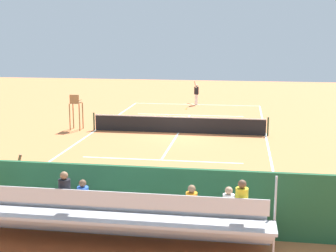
{
  "coord_description": "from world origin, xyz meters",
  "views": [
    {
      "loc": [
        -3.6,
        27.13,
        5.88
      ],
      "look_at": [
        0.0,
        4.0,
        1.2
      ],
      "focal_mm": 51.35,
      "sensor_mm": 36.0,
      "label": 1
    }
  ],
  "objects_px": {
    "courtside_bench": "(199,208)",
    "equipment_bag": "(132,217)",
    "tennis_player": "(196,92)",
    "line_judge": "(17,183)",
    "bleacher_stand": "(103,217)",
    "tennis_racket": "(192,104)",
    "tennis_ball_near": "(187,109)",
    "tennis_ball_far": "(186,109)",
    "umpire_chair": "(76,108)",
    "tennis_net": "(179,124)"
  },
  "relations": [
    {
      "from": "tennis_player",
      "to": "umpire_chair",
      "type": "bearing_deg",
      "value": 60.38
    },
    {
      "from": "umpire_chair",
      "to": "tennis_ball_near",
      "type": "bearing_deg",
      "value": -123.3
    },
    {
      "from": "equipment_bag",
      "to": "tennis_ball_near",
      "type": "height_order",
      "value": "equipment_bag"
    },
    {
      "from": "bleacher_stand",
      "to": "tennis_ball_far",
      "type": "xyz_separation_m",
      "value": [
        0.57,
        -23.86,
        -0.93
      ]
    },
    {
      "from": "line_judge",
      "to": "tennis_ball_far",
      "type": "bearing_deg",
      "value": -97.8
    },
    {
      "from": "bleacher_stand",
      "to": "tennis_player",
      "type": "relative_size",
      "value": 4.7
    },
    {
      "from": "tennis_player",
      "to": "line_judge",
      "type": "height_order",
      "value": "same"
    },
    {
      "from": "bleacher_stand",
      "to": "tennis_racket",
      "type": "relative_size",
      "value": 15.48
    },
    {
      "from": "courtside_bench",
      "to": "line_judge",
      "type": "height_order",
      "value": "line_judge"
    },
    {
      "from": "courtside_bench",
      "to": "tennis_player",
      "type": "height_order",
      "value": "tennis_player"
    },
    {
      "from": "tennis_ball_near",
      "to": "line_judge",
      "type": "bearing_deg",
      "value": 82.09
    },
    {
      "from": "tennis_racket",
      "to": "bleacher_stand",
      "type": "bearing_deg",
      "value": 90.84
    },
    {
      "from": "tennis_racket",
      "to": "tennis_ball_far",
      "type": "bearing_deg",
      "value": 86.16
    },
    {
      "from": "tennis_net",
      "to": "courtside_bench",
      "type": "bearing_deg",
      "value": 100.28
    },
    {
      "from": "tennis_net",
      "to": "tennis_ball_near",
      "type": "bearing_deg",
      "value": -86.61
    },
    {
      "from": "tennis_player",
      "to": "line_judge",
      "type": "relative_size",
      "value": 1.0
    },
    {
      "from": "tennis_player",
      "to": "tennis_ball_far",
      "type": "relative_size",
      "value": 29.18
    },
    {
      "from": "courtside_bench",
      "to": "equipment_bag",
      "type": "bearing_deg",
      "value": 3.54
    },
    {
      "from": "line_judge",
      "to": "tennis_player",
      "type": "bearing_deg",
      "value": -98.35
    },
    {
      "from": "bleacher_stand",
      "to": "tennis_player",
      "type": "height_order",
      "value": "bleacher_stand"
    },
    {
      "from": "bleacher_stand",
      "to": "line_judge",
      "type": "height_order",
      "value": "bleacher_stand"
    },
    {
      "from": "tennis_net",
      "to": "tennis_racket",
      "type": "xyz_separation_m",
      "value": [
        0.4,
        -11.13,
        -0.49
      ]
    },
    {
      "from": "umpire_chair",
      "to": "tennis_ball_far",
      "type": "relative_size",
      "value": 32.42
    },
    {
      "from": "tennis_net",
      "to": "equipment_bag",
      "type": "bearing_deg",
      "value": 91.42
    },
    {
      "from": "tennis_net",
      "to": "tennis_player",
      "type": "distance_m",
      "value": 10.87
    },
    {
      "from": "tennis_net",
      "to": "courtside_bench",
      "type": "relative_size",
      "value": 5.72
    },
    {
      "from": "bleacher_stand",
      "to": "tennis_racket",
      "type": "xyz_separation_m",
      "value": [
        0.39,
        -26.51,
        -0.95
      ]
    },
    {
      "from": "tennis_net",
      "to": "tennis_ball_near",
      "type": "xyz_separation_m",
      "value": [
        0.51,
        -8.64,
        -0.47
      ]
    },
    {
      "from": "tennis_player",
      "to": "tennis_ball_near",
      "type": "relative_size",
      "value": 29.18
    },
    {
      "from": "tennis_net",
      "to": "courtside_bench",
      "type": "height_order",
      "value": "tennis_net"
    },
    {
      "from": "tennis_ball_far",
      "to": "tennis_racket",
      "type": "bearing_deg",
      "value": -93.84
    },
    {
      "from": "courtside_bench",
      "to": "tennis_ball_far",
      "type": "relative_size",
      "value": 27.27
    },
    {
      "from": "tennis_player",
      "to": "tennis_racket",
      "type": "bearing_deg",
      "value": -35.58
    },
    {
      "from": "courtside_bench",
      "to": "tennis_player",
      "type": "distance_m",
      "value": 24.25
    },
    {
      "from": "courtside_bench",
      "to": "tennis_ball_far",
      "type": "height_order",
      "value": "courtside_bench"
    },
    {
      "from": "tennis_net",
      "to": "umpire_chair",
      "type": "xyz_separation_m",
      "value": [
        6.2,
        0.02,
        0.81
      ]
    },
    {
      "from": "tennis_racket",
      "to": "line_judge",
      "type": "height_order",
      "value": "line_judge"
    },
    {
      "from": "tennis_racket",
      "to": "tennis_ball_far",
      "type": "distance_m",
      "value": 2.65
    },
    {
      "from": "bleacher_stand",
      "to": "tennis_racket",
      "type": "bearing_deg",
      "value": -89.16
    },
    {
      "from": "tennis_ball_far",
      "to": "line_judge",
      "type": "xyz_separation_m",
      "value": [
        2.96,
        21.65,
        0.98
      ]
    },
    {
      "from": "equipment_bag",
      "to": "tennis_ball_near",
      "type": "bearing_deg",
      "value": -87.8
    },
    {
      "from": "courtside_bench",
      "to": "tennis_racket",
      "type": "xyz_separation_m",
      "value": [
        2.81,
        -24.4,
        -0.54
      ]
    },
    {
      "from": "courtside_bench",
      "to": "tennis_ball_far",
      "type": "distance_m",
      "value": 21.97
    },
    {
      "from": "tennis_net",
      "to": "line_judge",
      "type": "bearing_deg",
      "value": 74.94
    },
    {
      "from": "umpire_chair",
      "to": "equipment_bag",
      "type": "relative_size",
      "value": 2.38
    },
    {
      "from": "bleacher_stand",
      "to": "tennis_ball_far",
      "type": "height_order",
      "value": "bleacher_stand"
    },
    {
      "from": "tennis_net",
      "to": "tennis_player",
      "type": "height_order",
      "value": "tennis_player"
    },
    {
      "from": "tennis_ball_far",
      "to": "tennis_ball_near",
      "type": "bearing_deg",
      "value": -113.84
    },
    {
      "from": "tennis_net",
      "to": "umpire_chair",
      "type": "distance_m",
      "value": 6.25
    },
    {
      "from": "tennis_racket",
      "to": "tennis_ball_near",
      "type": "bearing_deg",
      "value": 87.41
    }
  ]
}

